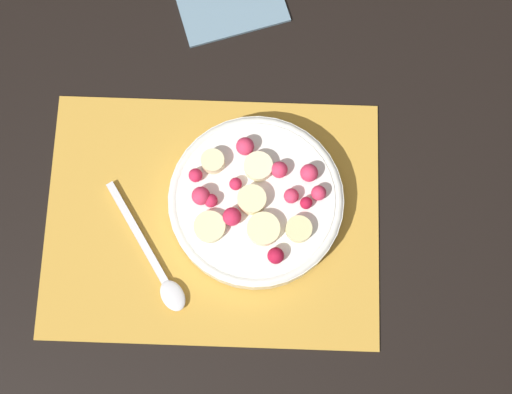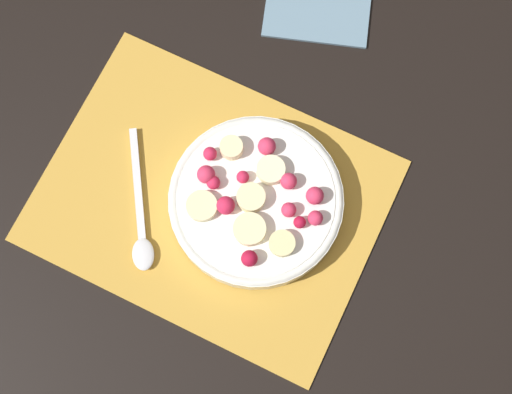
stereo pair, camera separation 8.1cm
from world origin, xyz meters
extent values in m
plane|color=black|center=(0.00, 0.00, 0.00)|extent=(3.00, 3.00, 0.00)
cube|color=gold|center=(0.00, 0.00, 0.00)|extent=(0.40, 0.30, 0.01)
cylinder|color=silver|center=(-0.05, -0.02, 0.02)|extent=(0.20, 0.20, 0.03)
torus|color=silver|center=(-0.05, -0.02, 0.03)|extent=(0.20, 0.20, 0.01)
cylinder|color=white|center=(-0.05, -0.02, 0.03)|extent=(0.18, 0.18, 0.00)
cylinder|color=beige|center=(-0.06, 0.02, 0.04)|extent=(0.05, 0.05, 0.01)
cylinder|color=beige|center=(0.00, 0.02, 0.04)|extent=(0.04, 0.04, 0.01)
cylinder|color=#F4EAB7|center=(-0.05, -0.05, 0.04)|extent=(0.05, 0.05, 0.01)
cylinder|color=beige|center=(-0.05, -0.01, 0.04)|extent=(0.04, 0.04, 0.01)
cylinder|color=beige|center=(-0.10, 0.02, 0.04)|extent=(0.04, 0.04, 0.01)
cylinder|color=beige|center=(0.00, -0.06, 0.04)|extent=(0.04, 0.04, 0.01)
sphere|color=#DB3356|center=(-0.08, -0.05, 0.05)|extent=(0.02, 0.02, 0.02)
sphere|color=#B21433|center=(-0.11, -0.01, 0.04)|extent=(0.01, 0.01, 0.01)
sphere|color=#DB3356|center=(-0.04, -0.08, 0.05)|extent=(0.02, 0.02, 0.02)
sphere|color=#D12347|center=(-0.03, 0.01, 0.05)|extent=(0.02, 0.02, 0.02)
sphere|color=#DB3356|center=(0.01, -0.02, 0.05)|extent=(0.02, 0.02, 0.02)
sphere|color=#DB3356|center=(-0.12, -0.02, 0.04)|extent=(0.02, 0.02, 0.02)
sphere|color=#D12347|center=(0.00, -0.01, 0.04)|extent=(0.02, 0.02, 0.02)
sphere|color=#DB3356|center=(-0.09, -0.02, 0.04)|extent=(0.02, 0.02, 0.02)
sphere|color=#B21433|center=(-0.08, 0.05, 0.05)|extent=(0.02, 0.02, 0.02)
sphere|color=#D12347|center=(-0.03, -0.03, 0.04)|extent=(0.01, 0.01, 0.01)
sphere|color=#D12347|center=(0.02, -0.04, 0.04)|extent=(0.02, 0.02, 0.02)
sphere|color=#DB3356|center=(-0.11, -0.05, 0.05)|extent=(0.02, 0.02, 0.02)
cube|color=silver|center=(0.09, 0.02, 0.01)|extent=(0.08, 0.12, 0.00)
ellipsoid|color=silver|center=(0.04, 0.09, 0.01)|extent=(0.04, 0.05, 0.01)
camera|label=1|loc=(-0.06, 0.18, 0.83)|focal=50.00mm
camera|label=2|loc=(-0.14, 0.16, 0.83)|focal=50.00mm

